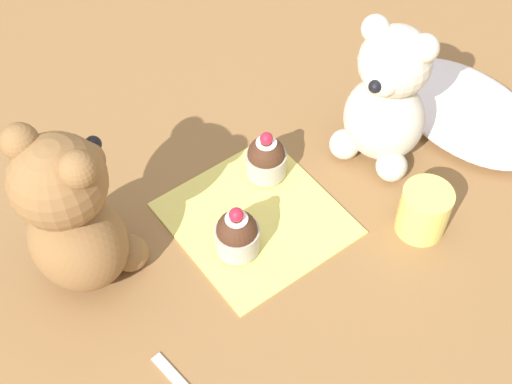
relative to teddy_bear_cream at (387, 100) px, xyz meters
name	(u,v)px	position (x,y,z in m)	size (l,w,h in m)	color
ground_plane	(256,219)	(-0.01, -0.20, -0.10)	(4.00, 4.00, 0.00)	olive
knitted_placemat	(256,218)	(-0.01, -0.20, -0.10)	(0.21, 0.20, 0.01)	#E0D166
tulle_cloth	(466,111)	(0.03, 0.14, -0.08)	(0.25, 0.16, 0.03)	silver
teddy_bear_cream	(387,100)	(0.00, 0.00, 0.00)	(0.13, 0.13, 0.21)	beige
teddy_bear_tan	(72,216)	(-0.07, -0.41, 0.01)	(0.15, 0.14, 0.23)	olive
cupcake_near_cream_bear	(266,158)	(-0.06, -0.15, -0.06)	(0.05, 0.05, 0.07)	#B2ADA3
cupcake_near_tan_bear	(237,234)	(0.02, -0.25, -0.06)	(0.05, 0.05, 0.08)	#B2ADA3
juice_glass	(424,211)	(0.13, -0.04, -0.06)	(0.06, 0.06, 0.07)	#EADB66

